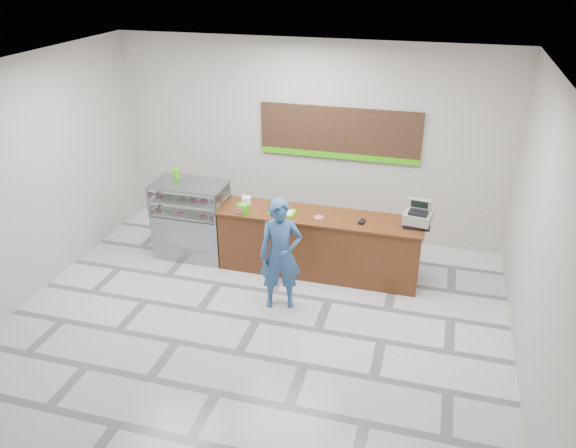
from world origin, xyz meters
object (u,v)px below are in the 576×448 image
(display_case, at_px, (191,219))
(cash_register, at_px, (418,216))
(customer, at_px, (281,254))
(serving_tray, at_px, (283,212))
(sales_counter, at_px, (319,244))

(display_case, height_order, cash_register, cash_register)
(cash_register, bearing_deg, customer, -140.46)
(serving_tray, distance_m, customer, 1.05)
(display_case, height_order, serving_tray, display_case)
(customer, bearing_deg, cash_register, 13.44)
(display_case, distance_m, cash_register, 3.75)
(sales_counter, relative_size, serving_tray, 7.99)
(sales_counter, relative_size, display_case, 2.45)
(serving_tray, bearing_deg, sales_counter, 7.58)
(display_case, bearing_deg, sales_counter, 0.01)
(cash_register, height_order, customer, customer)
(serving_tray, height_order, customer, customer)
(sales_counter, height_order, serving_tray, serving_tray)
(serving_tray, xyz_separation_m, customer, (0.26, -1.00, -0.19))
(customer, bearing_deg, display_case, 132.21)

